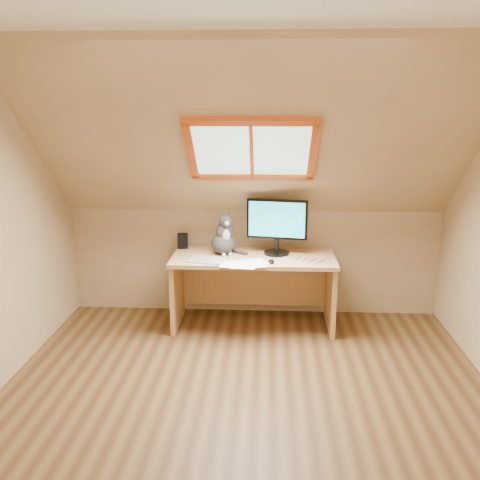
{
  "coord_description": "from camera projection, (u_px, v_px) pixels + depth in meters",
  "views": [
    {
      "loc": [
        0.14,
        -3.19,
        1.96
      ],
      "look_at": [
        -0.09,
        1.0,
        0.9
      ],
      "focal_mm": 40.0,
      "sensor_mm": 36.0,
      "label": 1
    }
  ],
  "objects": [
    {
      "name": "ground",
      "position": [
        245.0,
        407.0,
        3.57
      ],
      "size": [
        3.5,
        3.5,
        0.0
      ],
      "primitive_type": "plane",
      "color": "brown",
      "rests_on": "ground"
    },
    {
      "name": "desk_speaker",
      "position": [
        183.0,
        241.0,
        5.01
      ],
      "size": [
        0.1,
        0.1,
        0.13
      ],
      "primitive_type": "cube",
      "rotation": [
        0.0,
        0.0,
        0.12
      ],
      "color": "black",
      "rests_on": "desk"
    },
    {
      "name": "mouse",
      "position": [
        271.0,
        261.0,
        4.53
      ],
      "size": [
        0.06,
        0.1,
        0.03
      ],
      "primitive_type": "ellipsoid",
      "rotation": [
        0.0,
        0.0,
        -0.09
      ],
      "color": "black",
      "rests_on": "desk"
    },
    {
      "name": "room_shell",
      "position": [
        245.0,
        198.0,
        3.13
      ],
      "size": [
        3.52,
        3.52,
        2.41
      ],
      "color": "tan",
      "rests_on": "ground"
    },
    {
      "name": "monitor",
      "position": [
        277.0,
        223.0,
        4.74
      ],
      "size": [
        0.54,
        0.23,
        0.5
      ],
      "color": "black",
      "rests_on": "desk"
    },
    {
      "name": "desk",
      "position": [
        254.0,
        276.0,
        4.86
      ],
      "size": [
        1.45,
        0.63,
        0.66
      ],
      "color": "tan",
      "rests_on": "ground"
    },
    {
      "name": "papers",
      "position": [
        247.0,
        264.0,
        4.5
      ],
      "size": [
        0.35,
        0.3,
        0.01
      ],
      "color": "white",
      "rests_on": "desk"
    },
    {
      "name": "graphics_tablet",
      "position": [
        207.0,
        260.0,
        4.61
      ],
      "size": [
        0.34,
        0.28,
        0.01
      ],
      "primitive_type": "cube",
      "rotation": [
        0.0,
        0.0,
        -0.24
      ],
      "color": "#B2B2B7",
      "rests_on": "desk"
    },
    {
      "name": "cat",
      "position": [
        224.0,
        238.0,
        4.8
      ],
      "size": [
        0.3,
        0.33,
        0.4
      ],
      "color": "#3F3A37",
      "rests_on": "desk"
    },
    {
      "name": "cables",
      "position": [
        298.0,
        260.0,
        4.61
      ],
      "size": [
        0.51,
        0.26,
        0.01
      ],
      "color": "silver",
      "rests_on": "desk"
    }
  ]
}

